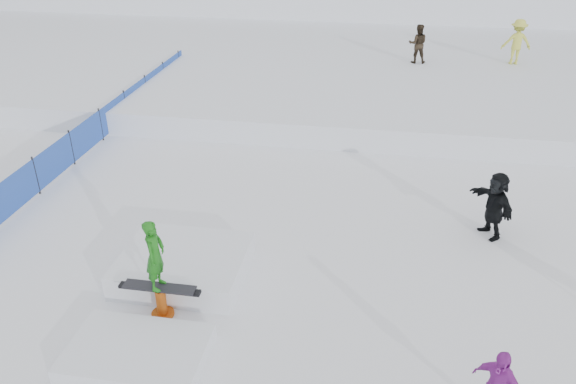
% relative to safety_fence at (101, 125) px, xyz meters
% --- Properties ---
extents(ground, '(120.00, 120.00, 0.00)m').
position_rel_safety_fence_xyz_m(ground, '(6.50, -6.60, -0.55)').
color(ground, white).
extents(snow_midrise, '(50.00, 18.00, 0.80)m').
position_rel_safety_fence_xyz_m(snow_midrise, '(6.50, 9.40, -0.15)').
color(snow_midrise, white).
rests_on(snow_midrise, ground).
extents(safety_fence, '(0.05, 16.00, 1.10)m').
position_rel_safety_fence_xyz_m(safety_fence, '(0.00, 0.00, 0.00)').
color(safety_fence, '#264CAE').
rests_on(safety_fence, ground).
extents(walker_olive, '(0.81, 0.65, 1.61)m').
position_rel_safety_fence_xyz_m(walker_olive, '(10.34, 8.49, 1.06)').
color(walker_olive, black).
rests_on(walker_olive, snow_midrise).
extents(walker_ygreen, '(1.23, 0.74, 1.85)m').
position_rel_safety_fence_xyz_m(walker_ygreen, '(14.41, 9.00, 1.18)').
color(walker_ygreen, '#D3D648').
rests_on(walker_ygreen, snow_midrise).
extents(spectator_dark, '(1.09, 1.58, 1.64)m').
position_rel_safety_fence_xyz_m(spectator_dark, '(11.77, -3.91, 0.27)').
color(spectator_dark, black).
rests_on(spectator_dark, ground).
extents(jib_rail_feature, '(2.60, 4.40, 2.11)m').
position_rel_safety_fence_xyz_m(jib_rail_feature, '(5.11, -7.40, -0.25)').
color(jib_rail_feature, white).
rests_on(jib_rail_feature, ground).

